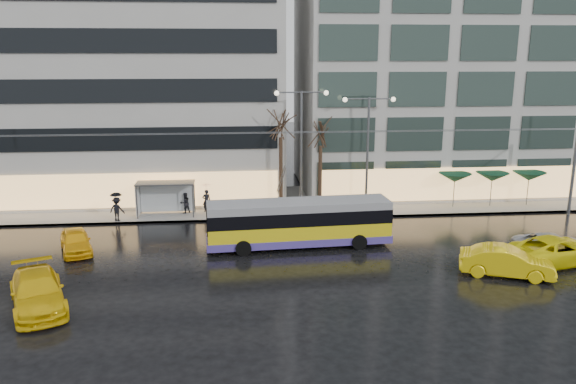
{
  "coord_description": "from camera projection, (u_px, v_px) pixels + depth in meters",
  "views": [
    {
      "loc": [
        -2.74,
        -29.98,
        11.68
      ],
      "look_at": [
        0.48,
        5.0,
        3.08
      ],
      "focal_mm": 35.0,
      "sensor_mm": 36.0,
      "label": 1
    }
  ],
  "objects": [
    {
      "name": "tree_a",
      "position": [
        281.0,
        119.0,
        41.02
      ],
      "size": [
        3.2,
        3.2,
        8.4
      ],
      "color": "black",
      "rests_on": "sidewalk"
    },
    {
      "name": "parasol_b",
      "position": [
        492.0,
        177.0,
        43.59
      ],
      "size": [
        2.5,
        2.5,
        2.65
      ],
      "color": "#595B60",
      "rests_on": "sidewalk"
    },
    {
      "name": "catenary",
      "position": [
        292.0,
        165.0,
        38.78
      ],
      "size": [
        42.24,
        5.12,
        7.0
      ],
      "color": "#595B60",
      "rests_on": "ground"
    },
    {
      "name": "taxi_d",
      "position": [
        37.0,
        292.0,
        26.46
      ],
      "size": [
        4.26,
        6.06,
        1.63
      ],
      "primitive_type": "imported",
      "rotation": [
        0.0,
        0.0,
        0.39
      ],
      "color": "yellow",
      "rests_on": "ground"
    },
    {
      "name": "kerb",
      "position": [
        304.0,
        218.0,
        40.94
      ],
      "size": [
        80.0,
        0.1,
        0.15
      ],
      "primitive_type": "cube",
      "color": "slate",
      "rests_on": "ground"
    },
    {
      "name": "parasol_c",
      "position": [
        529.0,
        176.0,
        43.86
      ],
      "size": [
        2.5,
        2.5,
        2.65
      ],
      "color": "#595B60",
      "rests_on": "sidewalk"
    },
    {
      "name": "tree_b",
      "position": [
        321.0,
        128.0,
        41.64
      ],
      "size": [
        3.2,
        3.2,
        7.7
      ],
      "color": "black",
      "rests_on": "sidewalk"
    },
    {
      "name": "pedestrian_b",
      "position": [
        185.0,
        203.0,
        41.88
      ],
      "size": [
        0.95,
        0.88,
        1.55
      ],
      "color": "black",
      "rests_on": "sidewalk"
    },
    {
      "name": "sidewalk",
      "position": [
        296.0,
        201.0,
        45.72
      ],
      "size": [
        80.0,
        10.0,
        0.15
      ],
      "primitive_type": "cube",
      "color": "gray",
      "rests_on": "ground"
    },
    {
      "name": "building_right",
      "position": [
        484.0,
        43.0,
        49.08
      ],
      "size": [
        32.0,
        14.0,
        25.0
      ],
      "primitive_type": "cube",
      "color": "#A7A5A0",
      "rests_on": "sidewalk"
    },
    {
      "name": "parasol_a",
      "position": [
        455.0,
        178.0,
        43.33
      ],
      "size": [
        2.5,
        2.5,
        2.65
      ],
      "color": "#595B60",
      "rests_on": "sidewalk"
    },
    {
      "name": "taxi_a",
      "position": [
        76.0,
        241.0,
        33.97
      ],
      "size": [
        2.94,
        4.44,
        1.41
      ],
      "primitive_type": "imported",
      "rotation": [
        0.0,
        0.0,
        0.34
      ],
      "color": "#FFBA0D",
      "rests_on": "ground"
    },
    {
      "name": "ground",
      "position": [
        288.0,
        265.0,
        32.02
      ],
      "size": [
        140.0,
        140.0,
        0.0
      ],
      "primitive_type": "plane",
      "color": "black",
      "rests_on": "ground"
    },
    {
      "name": "taxi_c",
      "position": [
        557.0,
        250.0,
        32.08
      ],
      "size": [
        6.3,
        4.06,
        1.61
      ],
      "primitive_type": "imported",
      "rotation": [
        0.0,
        0.0,
        1.83
      ],
      "color": "#FFEF0D",
      "rests_on": "ground"
    },
    {
      "name": "street_lamp_far",
      "position": [
        368.0,
        137.0,
        41.73
      ],
      "size": [
        3.96,
        0.36,
        8.53
      ],
      "color": "#595B60",
      "rests_on": "sidewalk"
    },
    {
      "name": "building_left",
      "position": [
        74.0,
        61.0,
        46.32
      ],
      "size": [
        34.0,
        14.0,
        22.0
      ],
      "primitive_type": "cube",
      "color": "#A7A5A0",
      "rests_on": "sidewalk"
    },
    {
      "name": "taxi_b",
      "position": [
        506.0,
        262.0,
        30.31
      ],
      "size": [
        5.17,
        3.37,
        1.61
      ],
      "primitive_type": "imported",
      "rotation": [
        0.0,
        0.0,
        1.2
      ],
      "color": "yellow",
      "rests_on": "ground"
    },
    {
      "name": "street_lamp_near",
      "position": [
        301.0,
        134.0,
        41.22
      ],
      "size": [
        3.96,
        0.36,
        9.03
      ],
      "color": "#595B60",
      "rests_on": "sidewalk"
    },
    {
      "name": "sedan_silver",
      "position": [
        554.0,
        245.0,
        33.5
      ],
      "size": [
        4.88,
        2.77,
        1.28
      ],
      "primitive_type": "imported",
      "rotation": [
        0.0,
        0.0,
        1.43
      ],
      "color": "#BCBCC1",
      "rests_on": "ground"
    },
    {
      "name": "pedestrian_c",
      "position": [
        117.0,
        206.0,
        39.8
      ],
      "size": [
        1.27,
        1.04,
        2.11
      ],
      "color": "black",
      "rests_on": "sidewalk"
    },
    {
      "name": "pedestrian_a",
      "position": [
        206.0,
        193.0,
        42.06
      ],
      "size": [
        1.15,
        1.17,
        2.19
      ],
      "color": "black",
      "rests_on": "sidewalk"
    },
    {
      "name": "trolleybus",
      "position": [
        299.0,
        224.0,
        34.86
      ],
      "size": [
        11.51,
        4.65,
        5.28
      ],
      "color": "yellow",
      "rests_on": "ground"
    },
    {
      "name": "bus_shelter",
      "position": [
        161.0,
        191.0,
        41.14
      ],
      "size": [
        4.2,
        1.6,
        2.51
      ],
      "color": "#595B60",
      "rests_on": "sidewalk"
    }
  ]
}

